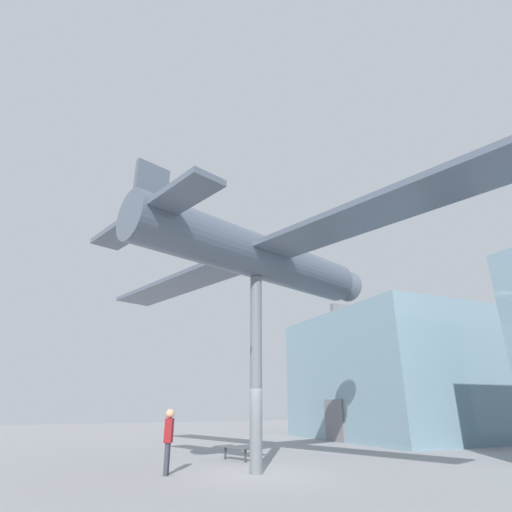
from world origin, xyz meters
TOP-DOWN VIEW (x-y plane):
  - ground_plane at (0.00, 0.00)m, footprint 80.00×80.00m
  - glass_pavilion_left at (-8.61, 14.37)m, footprint 11.81×11.11m
  - support_pylon_central at (0.00, 0.00)m, footprint 0.40×0.40m
  - suspended_airplane at (-0.04, 0.10)m, footprint 18.77×11.72m
  - visitor_person at (-0.84, -2.60)m, footprint 0.45×0.36m
  - plaza_bench at (-3.14, 0.51)m, footprint 1.55×0.85m

SIDE VIEW (x-z plane):
  - ground_plane at x=0.00m, z-range 0.00..0.00m
  - plaza_bench at x=-3.14m, z-range 0.18..0.68m
  - visitor_person at x=-0.84m, z-range 0.16..2.04m
  - support_pylon_central at x=0.00m, z-range 0.00..6.35m
  - glass_pavilion_left at x=-8.61m, z-range -0.29..7.88m
  - suspended_airplane at x=-0.04m, z-range 5.82..8.55m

